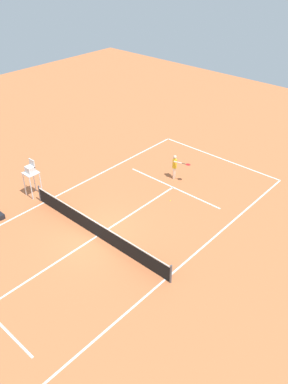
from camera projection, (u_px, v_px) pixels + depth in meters
ground_plane at (97, 236)px, 21.16m from camera, size 60.00×60.00×0.00m
court_lines at (97, 236)px, 21.16m from camera, size 9.59×24.00×0.01m
tennis_net at (96, 229)px, 20.89m from camera, size 10.19×0.10×1.07m
player_serving at (175, 165)px, 25.64m from camera, size 1.32×0.52×1.70m
tennis_ball at (170, 200)px, 23.95m from camera, size 0.07×0.07×0.07m
umpire_chair at (31, 172)px, 23.67m from camera, size 0.80×0.80×2.41m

